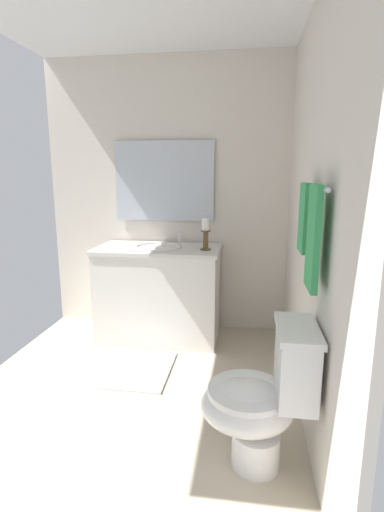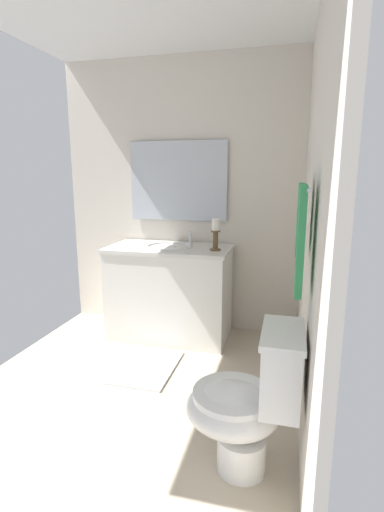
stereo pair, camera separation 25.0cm
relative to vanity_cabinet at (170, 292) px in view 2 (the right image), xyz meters
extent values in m
cube|color=beige|center=(0.90, 0.02, -0.42)|extent=(2.45, 2.22, 0.02)
cube|color=silver|center=(0.90, 1.13, 0.81)|extent=(2.45, 0.04, 2.45)
cube|color=silver|center=(-0.33, 0.02, 0.81)|extent=(0.04, 2.22, 2.45)
cube|color=white|center=(0.00, 0.00, -0.02)|extent=(0.55, 1.03, 0.79)
cube|color=silver|center=(0.00, 0.00, 0.39)|extent=(0.58, 1.06, 0.03)
sphere|color=black|center=(-0.10, -0.53, 0.02)|extent=(0.02, 0.02, 0.02)
sphere|color=black|center=(0.10, -0.53, 0.02)|extent=(0.02, 0.02, 0.02)
ellipsoid|color=white|center=(0.00, 0.00, 0.36)|extent=(0.38, 0.30, 0.11)
torus|color=white|center=(0.00, 0.00, 0.41)|extent=(0.40, 0.40, 0.02)
cylinder|color=silver|center=(0.00, 0.19, 0.48)|extent=(0.02, 0.02, 0.14)
cube|color=silver|center=(-0.28, 0.00, 0.96)|extent=(0.02, 0.90, 0.71)
cylinder|color=brown|center=(0.06, 0.42, 0.41)|extent=(0.09, 0.09, 0.01)
cylinder|color=brown|center=(0.06, 0.42, 0.49)|extent=(0.04, 0.04, 0.15)
cylinder|color=brown|center=(0.06, 0.42, 0.57)|extent=(0.08, 0.08, 0.01)
cylinder|color=white|center=(0.06, 0.42, 0.62)|extent=(0.06, 0.06, 0.10)
cylinder|color=white|center=(1.46, 0.83, -0.32)|extent=(0.24, 0.24, 0.18)
ellipsoid|color=white|center=(1.46, 0.78, -0.09)|extent=(0.38, 0.46, 0.24)
cylinder|color=white|center=(1.46, 0.78, -0.01)|extent=(0.39, 0.39, 0.03)
cube|color=white|center=(1.46, 1.00, 0.15)|extent=(0.36, 0.17, 0.32)
cube|color=white|center=(1.46, 1.00, 0.32)|extent=(0.38, 0.19, 0.03)
cylinder|color=silver|center=(1.23, 1.07, 0.96)|extent=(0.66, 0.02, 0.02)
cube|color=#389E59|center=(1.06, 1.05, 0.80)|extent=(0.21, 0.03, 0.37)
cube|color=#389E59|center=(1.39, 1.05, 0.74)|extent=(0.22, 0.03, 0.48)
cube|color=silver|center=(0.62, 0.00, -0.40)|extent=(0.60, 0.44, 0.02)
camera|label=1|loc=(3.15, 0.76, 1.02)|focal=26.79mm
camera|label=2|loc=(3.10, 1.00, 1.02)|focal=26.79mm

